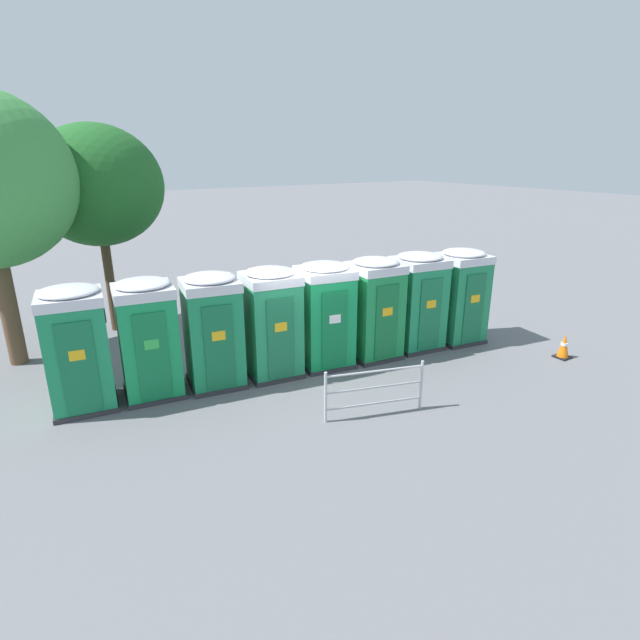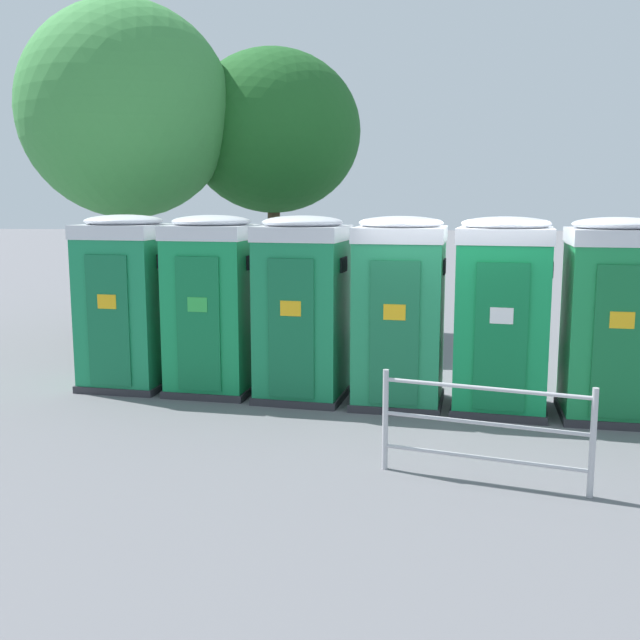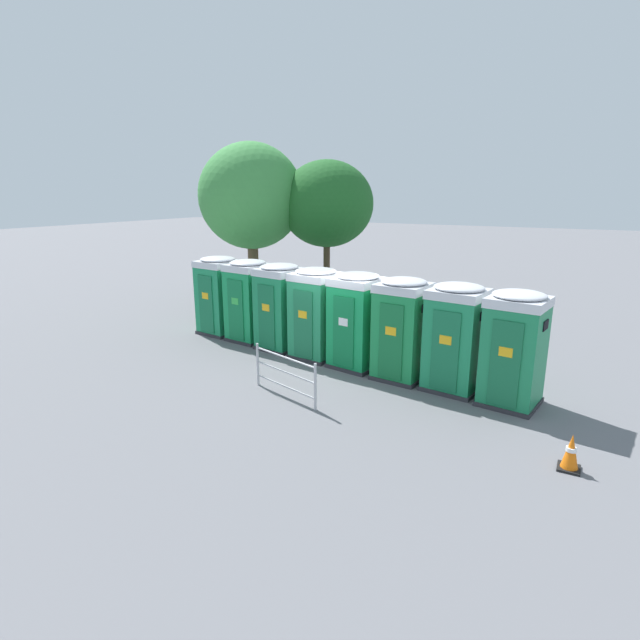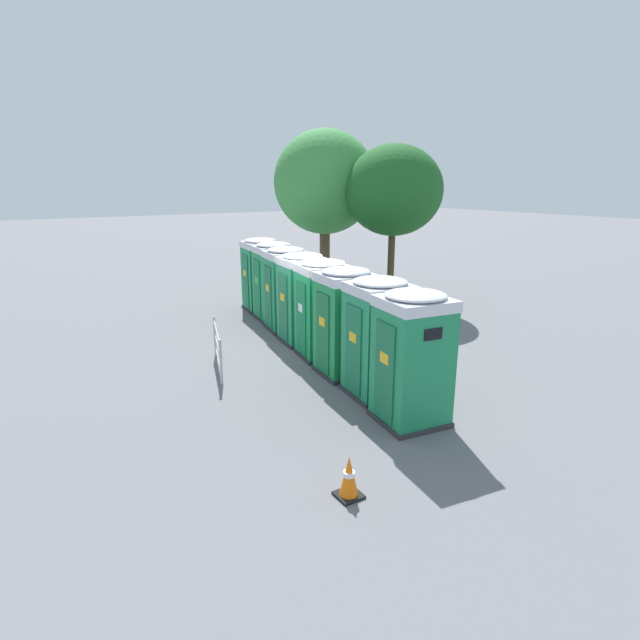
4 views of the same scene
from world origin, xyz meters
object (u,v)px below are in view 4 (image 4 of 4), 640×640
(portapotty_4, at_px, (322,308))
(portapotty_7, at_px, (412,357))
(portapotty_0, at_px, (261,274))
(traffic_cone, at_px, (349,477))
(event_barrier, at_px, (218,347))
(portapotty_2, at_px, (286,288))
(street_tree_1, at_px, (325,183))
(portapotty_3, at_px, (302,298))
(portapotty_1, at_px, (274,281))
(portapotty_6, at_px, (378,337))
(portapotty_5, at_px, (345,321))
(street_tree_0, at_px, (394,191))

(portapotty_4, height_order, portapotty_7, same)
(portapotty_0, distance_m, traffic_cone, 11.30)
(portapotty_7, bearing_deg, event_barrier, -155.79)
(portapotty_2, relative_size, street_tree_1, 0.40)
(portapotty_4, relative_size, portapotty_7, 1.00)
(portapotty_3, bearing_deg, portapotty_4, -8.02)
(street_tree_1, bearing_deg, portapotty_1, -56.00)
(portapotty_0, relative_size, portapotty_6, 1.00)
(portapotty_5, distance_m, portapotty_7, 2.69)
(traffic_cone, bearing_deg, street_tree_0, 137.32)
(portapotty_3, xyz_separation_m, traffic_cone, (6.63, -3.12, -0.97))
(street_tree_0, bearing_deg, portapotty_4, -55.21)
(portapotty_0, bearing_deg, traffic_cone, -19.63)
(portapotty_1, distance_m, portapotty_6, 6.71)
(portapotty_3, bearing_deg, event_barrier, -74.71)
(portapotty_3, relative_size, traffic_cone, 3.97)
(portapotty_5, relative_size, portapotty_7, 1.00)
(portapotty_5, height_order, street_tree_0, street_tree_0)
(portapotty_0, distance_m, street_tree_1, 4.64)
(portapotty_7, bearing_deg, portapotty_0, 171.19)
(portapotty_0, xyz_separation_m, portapotty_7, (9.29, -1.44, 0.00))
(portapotty_1, height_order, portapotty_7, same)
(portapotty_0, distance_m, portapotty_7, 9.40)
(portapotty_1, xyz_separation_m, event_barrier, (3.42, -3.30, -0.72))
(street_tree_1, xyz_separation_m, event_barrier, (5.78, -6.80, -3.79))
(portapotty_5, distance_m, portapotty_6, 1.35)
(portapotty_7, distance_m, street_tree_0, 10.23)
(portapotty_2, distance_m, portapotty_3, 1.34)
(portapotty_4, height_order, portapotty_6, same)
(portapotty_5, bearing_deg, street_tree_0, 132.03)
(event_barrier, bearing_deg, portapotty_4, 78.05)
(portapotty_5, bearing_deg, traffic_cone, -34.30)
(portapotty_5, height_order, portapotty_6, same)
(event_barrier, bearing_deg, portapotty_5, 52.05)
(portapotty_0, distance_m, portapotty_2, 2.69)
(traffic_cone, bearing_deg, event_barrier, 177.06)
(portapotty_1, distance_m, portapotty_2, 1.34)
(portapotty_7, bearing_deg, portapotty_4, 171.54)
(portapotty_1, relative_size, portapotty_3, 1.00)
(portapotty_6, xyz_separation_m, street_tree_1, (-9.00, 4.49, 3.07))
(portapotty_6, distance_m, street_tree_0, 9.10)
(portapotty_3, bearing_deg, portapotty_0, 170.58)
(portapotty_4, distance_m, portapotty_6, 2.69)
(traffic_cone, relative_size, event_barrier, 0.32)
(traffic_cone, distance_m, event_barrier, 5.87)
(portapotty_1, bearing_deg, portapotty_3, -10.15)
(portapotty_6, bearing_deg, portapotty_3, 172.61)
(portapotty_4, bearing_deg, street_tree_1, 146.70)
(portapotty_4, relative_size, portapotty_6, 1.00)
(portapotty_5, bearing_deg, portapotty_1, 170.54)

